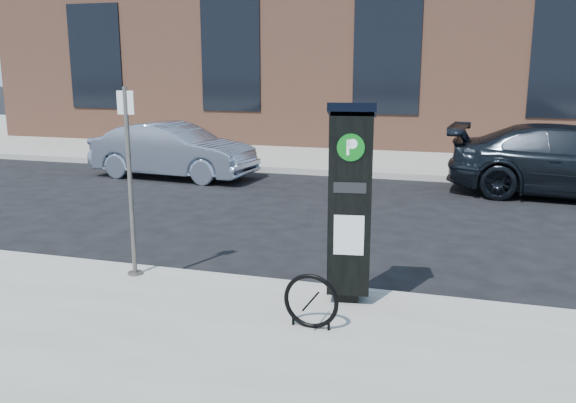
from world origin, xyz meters
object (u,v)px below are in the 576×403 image
at_px(parking_kiosk, 350,201).
at_px(bike_rack, 311,301).
at_px(car_silver, 173,151).
at_px(sign_pole, 130,184).

height_order(parking_kiosk, bike_rack, parking_kiosk).
bearing_deg(parking_kiosk, car_silver, 120.63).
relative_size(parking_kiosk, car_silver, 0.54).
bearing_deg(car_silver, sign_pole, -151.85).
distance_m(sign_pole, car_silver, 7.64).
relative_size(parking_kiosk, sign_pole, 0.95).
bearing_deg(bike_rack, car_silver, 128.44).
height_order(bike_rack, car_silver, car_silver).
xyz_separation_m(bike_rack, car_silver, (-5.55, 7.88, 0.24)).
distance_m(parking_kiosk, sign_pole, 2.72).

